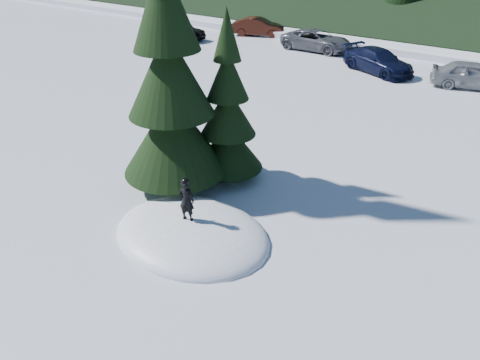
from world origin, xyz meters
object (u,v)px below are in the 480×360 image
Objects in this scene: child_skier at (187,200)px; car_0 at (180,29)px; spruce_short at (228,117)px; car_1 at (259,27)px; spruce_tall at (170,84)px; car_4 at (472,75)px; car_2 at (317,40)px; car_3 at (378,61)px.

car_0 is at bearing -62.71° from child_skier.
child_skier is at bearing -71.41° from spruce_short.
car_1 is at bearing -41.28° from car_0.
spruce_tall is 1.60× the size of spruce_short.
car_4 is (15.70, -4.06, 0.03)m from car_1.
spruce_tall is 2.11× the size of car_0.
car_4 is (10.10, -2.53, 0.02)m from car_2.
car_1 is at bearing 121.57° from spruce_short.
car_2 is (-4.99, 18.72, -2.67)m from spruce_tall.
spruce_tall is at bearing 146.19° from car_4.
spruce_short is 21.37m from car_0.
car_0 is 1.03× the size of car_4.
car_3 reaches higher than car_1.
car_1 is 0.99× the size of car_4.
car_0 is (-15.56, 14.58, -1.41)m from spruce_short.
car_4 is (4.90, 0.06, 0.03)m from car_3.
child_skier is at bearing 154.12° from car_4.
car_4 is at bearing -65.75° from car_3.
car_3 is at bearing 89.27° from spruce_tall.
spruce_short is at bearing 54.46° from spruce_tall.
car_1 is (-12.66, 22.05, -0.42)m from child_skier.
spruce_short reaches higher than car_4.
car_2 is at bearing 59.66° from car_4.
car_0 is at bearing 132.33° from spruce_tall.
spruce_short reaches higher than car_3.
car_3 is 1.12× the size of car_4.
car_1 is (-11.59, 18.85, -1.46)m from spruce_short.
child_skier is at bearing -161.04° from car_2.
car_1 is 5.81m from car_2.
car_1 is 0.83× the size of car_2.
spruce_tall is at bearing -165.12° from car_2.
child_skier is 18.24m from car_4.
car_0 reaches higher than car_2.
car_0 is 0.92× the size of car_3.
child_skier is 0.29× the size of car_4.
child_skier reaches higher than car_0.
spruce_short is 1.21× the size of car_3.
car_4 is at bearing -126.87° from car_1.
spruce_tall is 7.45× the size of child_skier.
car_0 is 1.05× the size of car_1.
car_4 is (5.11, 16.19, -2.65)m from spruce_tall.
car_4 reaches higher than car_3.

